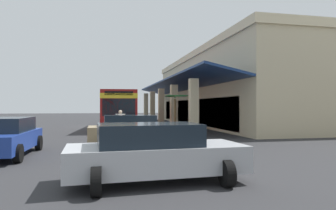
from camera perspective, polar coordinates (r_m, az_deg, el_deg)
ground at (r=30.38m, az=1.70°, el=-3.89°), size 120.00×120.00×0.00m
curb_strip at (r=29.94m, az=-4.39°, el=-3.83°), size 33.18×0.50×0.12m
plaza_building at (r=32.66m, az=12.61°, el=2.81°), size 27.95×13.62×7.33m
transit_bus at (r=26.36m, az=-8.94°, el=-0.40°), size 11.38×3.47×3.34m
parked_sedan_tan at (r=15.05m, az=-6.77°, el=-4.67°), size 2.48×4.42×1.47m
parked_sedan_blue at (r=13.04m, az=-28.60°, el=-5.30°), size 4.43×2.08×1.47m
parked_sedan_silver at (r=7.61m, az=-2.63°, el=-8.95°), size 2.58×4.48×1.47m
pedestrian at (r=18.36m, az=-9.06°, el=-3.26°), size 0.47×0.62×1.69m
potted_palm at (r=21.56m, az=1.36°, el=-3.41°), size 1.97×1.93×2.79m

